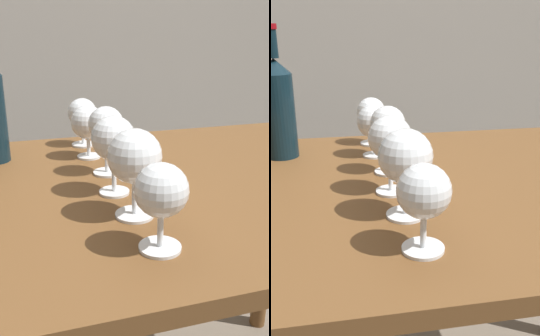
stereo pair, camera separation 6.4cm
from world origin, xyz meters
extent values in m
cube|color=brown|center=(0.00, 0.00, 0.76)|extent=(1.29, 0.78, 0.03)
cylinder|color=brown|center=(0.58, 0.33, 0.37)|extent=(0.06, 0.06, 0.74)
cylinder|color=white|center=(-0.05, -0.26, 0.78)|extent=(0.06, 0.06, 0.00)
cylinder|color=white|center=(-0.05, -0.26, 0.81)|extent=(0.01, 0.01, 0.06)
sphere|color=white|center=(-0.05, -0.26, 0.86)|extent=(0.08, 0.08, 0.08)
ellipsoid|color=maroon|center=(-0.05, -0.26, 0.86)|extent=(0.07, 0.07, 0.03)
cylinder|color=white|center=(-0.05, -0.15, 0.78)|extent=(0.07, 0.07, 0.00)
cylinder|color=white|center=(-0.05, -0.15, 0.81)|extent=(0.01, 0.01, 0.07)
sphere|color=white|center=(-0.05, -0.15, 0.88)|extent=(0.09, 0.09, 0.09)
ellipsoid|color=maroon|center=(-0.05, -0.15, 0.88)|extent=(0.08, 0.08, 0.03)
cylinder|color=white|center=(-0.06, -0.05, 0.78)|extent=(0.06, 0.06, 0.00)
cylinder|color=white|center=(-0.06, -0.05, 0.82)|extent=(0.01, 0.01, 0.08)
sphere|color=white|center=(-0.06, -0.05, 0.88)|extent=(0.08, 0.08, 0.08)
ellipsoid|color=#380711|center=(-0.06, -0.05, 0.88)|extent=(0.07, 0.07, 0.03)
cylinder|color=white|center=(-0.05, 0.06, 0.78)|extent=(0.06, 0.06, 0.00)
cylinder|color=white|center=(-0.05, 0.06, 0.82)|extent=(0.01, 0.01, 0.08)
sphere|color=white|center=(-0.05, 0.06, 0.88)|extent=(0.07, 0.07, 0.07)
ellipsoid|color=#EACC66|center=(-0.05, 0.06, 0.88)|extent=(0.07, 0.07, 0.03)
cylinder|color=white|center=(-0.07, 0.19, 0.78)|extent=(0.06, 0.06, 0.00)
cylinder|color=white|center=(-0.07, 0.19, 0.81)|extent=(0.01, 0.01, 0.06)
sphere|color=white|center=(-0.07, 0.19, 0.86)|extent=(0.08, 0.08, 0.08)
ellipsoid|color=#470A16|center=(-0.07, 0.19, 0.86)|extent=(0.07, 0.07, 0.03)
cylinder|color=white|center=(-0.06, 0.30, 0.78)|extent=(0.06, 0.06, 0.00)
cylinder|color=white|center=(-0.06, 0.30, 0.81)|extent=(0.01, 0.01, 0.06)
sphere|color=white|center=(-0.06, 0.30, 0.86)|extent=(0.08, 0.08, 0.08)
ellipsoid|color=gold|center=(-0.06, 0.30, 0.86)|extent=(0.07, 0.07, 0.03)
camera|label=1|loc=(-0.23, -0.73, 1.07)|focal=42.69mm
camera|label=2|loc=(-0.16, -0.75, 1.07)|focal=42.69mm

